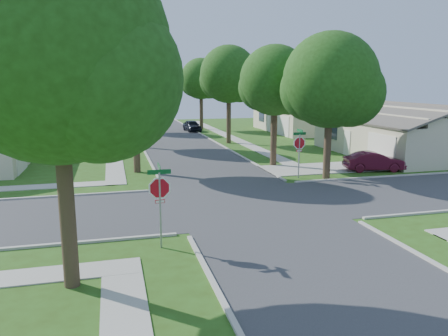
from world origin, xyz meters
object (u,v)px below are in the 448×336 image
at_px(tree_w_near, 135,76).
at_px(tree_ne_corner, 331,85).
at_px(house_ne_near, 396,136).
at_px(car_curb_east, 192,126).
at_px(car_driveway, 374,161).
at_px(house_ne_far, 302,119).
at_px(house_nw_far, 18,122).
at_px(stop_sign_sw, 160,192).
at_px(tree_sw_corner, 59,61).
at_px(stop_sign_ne, 299,145).
at_px(tree_w_mid, 127,74).
at_px(tree_e_far, 201,81).
at_px(tree_w_far, 123,85).
at_px(tree_e_mid, 229,77).
at_px(tree_e_near, 276,84).
at_px(car_curb_west, 146,118).

xyz_separation_m(tree_w_near, tree_ne_corner, (11.00, -4.80, -0.52)).
xyz_separation_m(house_ne_near, car_curb_east, (-12.79, 21.29, -0.85)).
bearing_deg(car_driveway, house_ne_far, -2.18).
bearing_deg(house_nw_far, stop_sign_sw, -72.90).
height_order(house_ne_near, house_ne_far, same).
distance_m(tree_sw_corner, car_driveway, 22.50).
distance_m(stop_sign_ne, tree_w_mid, 19.31).
height_order(stop_sign_sw, house_nw_far, house_nw_far).
height_order(stop_sign_ne, house_nw_far, house_nw_far).
xyz_separation_m(tree_e_far, tree_w_far, (-9.40, -0.00, -0.47)).
height_order(stop_sign_sw, tree_w_near, tree_w_near).
height_order(tree_w_mid, house_nw_far, tree_w_mid).
bearing_deg(car_driveway, tree_e_mid, 31.22).
bearing_deg(tree_ne_corner, car_driveway, 17.70).
bearing_deg(tree_w_far, tree_e_mid, -54.10).
bearing_deg(tree_w_near, stop_sign_sw, -90.23).
bearing_deg(tree_e_mid, tree_w_far, 125.90).
xyz_separation_m(tree_e_near, car_driveway, (5.66, -3.51, -5.01)).
xyz_separation_m(tree_w_near, tree_w_far, (-0.01, 25.00, -0.61)).
height_order(tree_w_far, house_nw_far, tree_w_far).
distance_m(tree_ne_corner, car_curb_west, 41.83).
relative_size(stop_sign_sw, tree_w_near, 0.33).
height_order(tree_w_near, car_curb_east, tree_w_near).
bearing_deg(tree_ne_corner, tree_w_mid, 123.22).
bearing_deg(car_curb_east, stop_sign_ne, -91.82).
xyz_separation_m(stop_sign_sw, tree_w_mid, (0.06, 25.71, 4.46)).
relative_size(tree_e_far, tree_ne_corner, 1.01).
xyz_separation_m(tree_e_near, tree_w_mid, (-9.39, 12.00, 0.85)).
xyz_separation_m(tree_e_mid, car_driveway, (5.66, -15.51, -5.62)).
height_order(stop_sign_sw, tree_w_mid, tree_w_mid).
height_order(stop_sign_sw, car_curb_west, stop_sign_sw).
distance_m(tree_e_near, house_nw_far, 31.24).
xyz_separation_m(stop_sign_sw, tree_e_far, (9.45, 38.71, 3.95)).
bearing_deg(tree_w_far, car_curb_west, 72.66).
bearing_deg(house_ne_far, stop_sign_ne, -114.93).
bearing_deg(tree_e_far, house_nw_far, -174.47).
height_order(car_driveway, car_curb_east, car_curb_east).
distance_m(tree_e_near, house_ne_far, 23.30).
distance_m(tree_w_mid, house_ne_near, 23.46).
xyz_separation_m(stop_sign_ne, tree_e_mid, (0.06, 16.31, 4.22)).
bearing_deg(car_curb_east, tree_ne_corner, -88.52).
height_order(tree_e_far, tree_w_mid, tree_w_mid).
distance_m(tree_e_far, tree_w_near, 26.71).
xyz_separation_m(tree_e_near, tree_sw_corner, (-12.19, -16.00, 0.62)).
distance_m(stop_sign_sw, house_ne_far, 39.55).
relative_size(stop_sign_sw, car_curb_west, 0.65).
height_order(house_ne_near, car_curb_west, house_ne_near).
distance_m(stop_sign_sw, tree_sw_corner, 5.54).
bearing_deg(tree_e_mid, tree_e_far, 90.02).
relative_size(tree_w_near, house_ne_near, 0.66).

